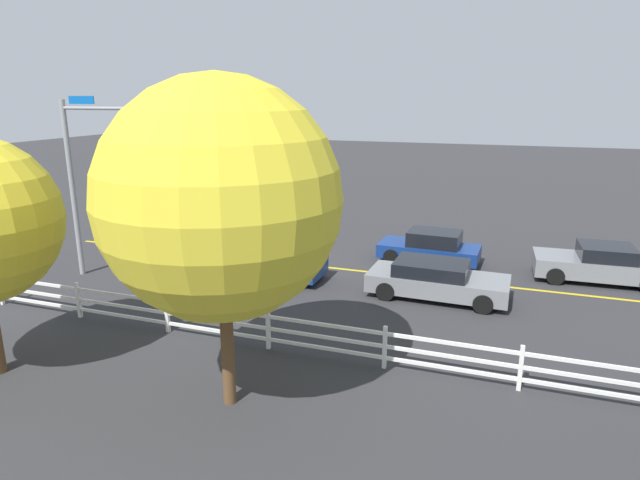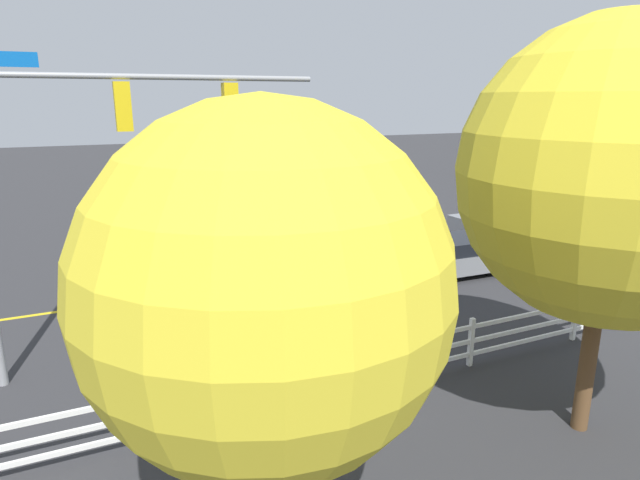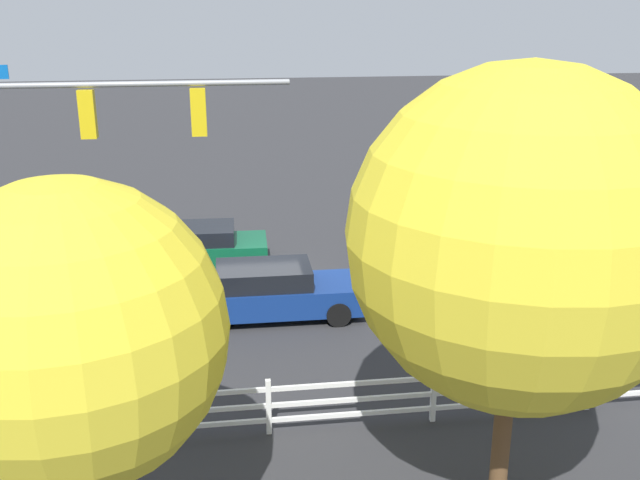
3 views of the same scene
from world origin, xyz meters
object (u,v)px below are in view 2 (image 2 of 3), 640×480
(car_0, at_px, (272,281))
(car_1, at_px, (180,255))
(tree_1, at_px, (266,288))
(tree_0, at_px, (614,174))
(car_3, at_px, (501,219))
(car_4, at_px, (377,232))
(car_2, at_px, (454,256))

(car_0, xyz_separation_m, car_1, (1.93, -3.98, -0.05))
(car_0, height_order, tree_1, tree_1)
(tree_0, distance_m, tree_1, 6.32)
(car_0, xyz_separation_m, tree_1, (3.14, 8.92, 3.20))
(car_3, height_order, tree_1, tree_1)
(car_4, distance_m, tree_0, 13.08)
(car_1, xyz_separation_m, car_2, (-8.55, 3.98, -0.01))
(car_4, bearing_deg, car_1, 2.70)
(car_1, height_order, car_2, car_1)
(car_0, height_order, car_2, car_0)
(car_2, relative_size, car_4, 1.15)
(car_0, relative_size, car_2, 1.00)
(car_2, xyz_separation_m, tree_1, (9.75, 8.92, 3.26))
(car_4, bearing_deg, car_2, 103.74)
(tree_1, bearing_deg, car_3, -140.40)
(car_0, relative_size, tree_1, 0.80)
(tree_0, bearing_deg, tree_1, 6.64)
(car_2, bearing_deg, car_3, 35.70)
(tree_0, bearing_deg, car_0, -69.31)
(tree_0, xyz_separation_m, tree_1, (6.23, 0.73, -0.79))
(car_3, distance_m, tree_0, 15.51)
(car_1, xyz_separation_m, tree_1, (1.21, 12.90, 3.25))
(car_0, relative_size, car_3, 1.04)
(car_0, distance_m, car_1, 4.43)
(car_1, xyz_separation_m, car_4, (-7.80, 0.05, 0.01))
(car_2, bearing_deg, car_4, 102.43)
(car_1, bearing_deg, car_2, 156.62)
(car_4, height_order, tree_1, tree_1)
(car_2, distance_m, tree_1, 13.61)
(car_1, distance_m, car_3, 14.09)
(car_4, distance_m, tree_1, 16.03)
(car_1, relative_size, car_2, 0.90)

